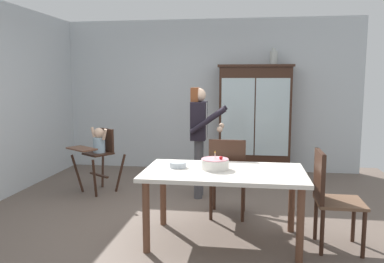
# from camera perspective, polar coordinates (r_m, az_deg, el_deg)

# --- Properties ---
(ground_plane) EXTENTS (6.24, 6.24, 0.00)m
(ground_plane) POSITION_cam_1_polar(r_m,az_deg,el_deg) (4.74, -0.98, -12.61)
(ground_plane) COLOR #66564C
(wall_back) EXTENTS (5.32, 0.06, 2.70)m
(wall_back) POSITION_cam_1_polar(r_m,az_deg,el_deg) (7.06, 2.47, 5.29)
(wall_back) COLOR silver
(wall_back) RESTS_ON ground_plane
(china_cabinet) EXTENTS (1.26, 0.48, 1.89)m
(china_cabinet) POSITION_cam_1_polar(r_m,az_deg,el_deg) (6.79, 9.16, 1.71)
(china_cabinet) COLOR #382116
(china_cabinet) RESTS_ON ground_plane
(ceramic_vase) EXTENTS (0.13, 0.13, 0.27)m
(ceramic_vase) POSITION_cam_1_polar(r_m,az_deg,el_deg) (6.78, 11.91, 10.58)
(ceramic_vase) COLOR #B2B7B2
(ceramic_vase) RESTS_ON china_cabinet
(high_chair_with_toddler) EXTENTS (0.80, 0.85, 0.95)m
(high_chair_with_toddler) POSITION_cam_1_polar(r_m,az_deg,el_deg) (5.80, -13.57, -2.37)
(high_chair_with_toddler) COLOR #382116
(high_chair_with_toddler) RESTS_ON ground_plane
(adult_person) EXTENTS (0.49, 0.48, 1.53)m
(adult_person) POSITION_cam_1_polar(r_m,az_deg,el_deg) (5.36, 1.11, 0.44)
(adult_person) COLOR #47474C
(adult_person) RESTS_ON ground_plane
(dining_table) EXTENTS (1.60, 0.91, 0.74)m
(dining_table) POSITION_cam_1_polar(r_m,az_deg,el_deg) (3.93, 4.71, -7.00)
(dining_table) COLOR silver
(dining_table) RESTS_ON ground_plane
(birthday_cake) EXTENTS (0.28, 0.28, 0.19)m
(birthday_cake) POSITION_cam_1_polar(r_m,az_deg,el_deg) (3.94, 3.39, -4.77)
(birthday_cake) COLOR white
(birthday_cake) RESTS_ON dining_table
(serving_bowl) EXTENTS (0.18, 0.18, 0.05)m
(serving_bowl) POSITION_cam_1_polar(r_m,az_deg,el_deg) (4.02, -2.07, -4.90)
(serving_bowl) COLOR #B2BCC6
(serving_bowl) RESTS_ON dining_table
(dining_chair_far_side) EXTENTS (0.45, 0.45, 0.96)m
(dining_chair_far_side) POSITION_cam_1_polar(r_m,az_deg,el_deg) (4.60, 5.24, -6.02)
(dining_chair_far_side) COLOR #382116
(dining_chair_far_side) RESTS_ON ground_plane
(dining_chair_right_end) EXTENTS (0.44, 0.44, 0.96)m
(dining_chair_right_end) POSITION_cam_1_polar(r_m,az_deg,el_deg) (4.02, 19.48, -8.46)
(dining_chair_right_end) COLOR #382116
(dining_chair_right_end) RESTS_ON ground_plane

